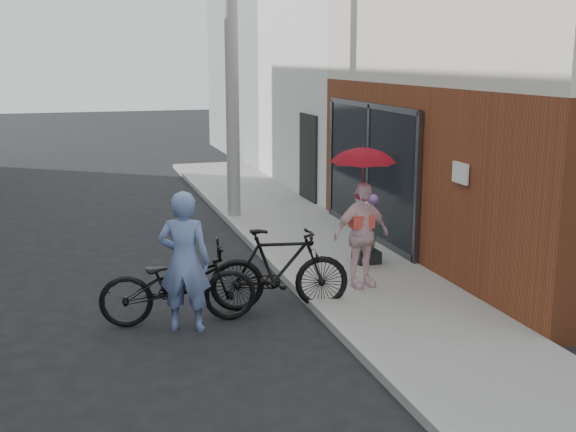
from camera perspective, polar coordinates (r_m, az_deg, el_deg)
name	(u,v)px	position (r m, az deg, el deg)	size (l,w,h in m)	color
ground	(251,320)	(9.78, -2.91, -8.20)	(80.00, 80.00, 0.00)	black
sidewalk	(344,263)	(12.18, 4.46, -3.75)	(2.20, 24.00, 0.12)	gray
curb	(278,269)	(11.82, -0.80, -4.21)	(0.12, 24.00, 0.12)	#9E9E99
plaster_building	(430,55)	(20.20, 11.16, 12.35)	(8.00, 6.00, 7.00)	silver
east_building_far	(338,56)	(26.60, 3.99, 12.50)	(8.00, 8.00, 7.00)	gray
utility_pole	(232,55)	(15.25, -4.48, 12.59)	(0.28, 0.28, 7.00)	#9E9E99
officer	(185,262)	(9.25, -8.18, -3.58)	(0.67, 0.44, 1.83)	#6A80BD
bike_left	(178,284)	(9.60, -8.67, -5.33)	(0.71, 2.05, 1.07)	black
bike_right	(280,269)	(9.99, -0.67, -4.23)	(0.55, 1.93, 1.16)	black
kimono_woman	(361,235)	(10.63, 5.80, -1.48)	(0.92, 0.38, 1.56)	white
parasol	(363,155)	(10.41, 5.94, 4.82)	(0.90, 0.90, 0.79)	red
planter	(366,256)	(12.03, 6.21, -3.18)	(0.39, 0.39, 0.20)	black
potted_plant	(367,232)	(11.93, 6.26, -1.27)	(0.56, 0.48, 0.62)	#29682E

